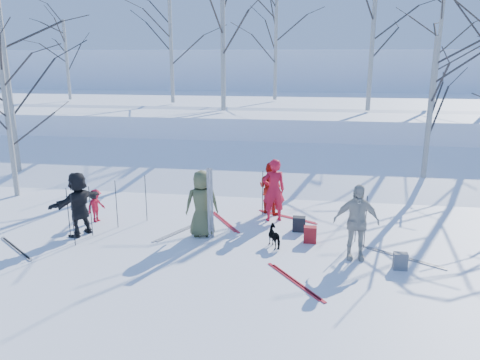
% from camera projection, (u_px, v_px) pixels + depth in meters
% --- Properties ---
extents(ground, '(120.00, 120.00, 0.00)m').
position_uv_depth(ground, '(231.00, 246.00, 11.64)').
color(ground, white).
rests_on(ground, ground).
extents(snow_ramp, '(70.00, 9.49, 4.12)m').
position_uv_depth(snow_ramp, '(261.00, 173.00, 18.29)').
color(snow_ramp, white).
rests_on(snow_ramp, ground).
extents(snow_plateau, '(70.00, 18.00, 2.20)m').
position_uv_depth(snow_plateau, '(279.00, 118.00, 27.63)').
color(snow_plateau, white).
rests_on(snow_plateau, ground).
extents(far_hill, '(90.00, 30.00, 6.00)m').
position_uv_depth(far_hill, '(293.00, 82.00, 47.44)').
color(far_hill, white).
rests_on(far_hill, ground).
extents(skier_olive_center, '(0.97, 0.75, 1.76)m').
position_uv_depth(skier_olive_center, '(202.00, 204.00, 12.09)').
color(skier_olive_center, '#4C5231').
rests_on(skier_olive_center, ground).
extents(skier_red_north, '(0.76, 0.61, 1.80)m').
position_uv_depth(skier_red_north, '(274.00, 190.00, 13.21)').
color(skier_red_north, red).
rests_on(skier_red_north, ground).
extents(skier_redor_behind, '(0.94, 0.88, 1.55)m').
position_uv_depth(skier_redor_behind, '(270.00, 188.00, 13.91)').
color(skier_redor_behind, red).
rests_on(skier_redor_behind, ground).
extents(skier_red_seated, '(0.54, 0.69, 0.95)m').
position_uv_depth(skier_red_seated, '(96.00, 206.00, 13.23)').
color(skier_red_seated, red).
rests_on(skier_red_seated, ground).
extents(skier_cream_east, '(1.07, 0.50, 1.79)m').
position_uv_depth(skier_cream_east, '(356.00, 222.00, 10.71)').
color(skier_cream_east, beige).
rests_on(skier_cream_east, ground).
extents(skier_grey_west, '(1.10, 1.65, 1.71)m').
position_uv_depth(skier_grey_west, '(79.00, 204.00, 12.15)').
color(skier_grey_west, black).
rests_on(skier_grey_west, ground).
extents(dog, '(0.59, 0.69, 0.54)m').
position_uv_depth(dog, '(276.00, 236.00, 11.53)').
color(dog, black).
rests_on(dog, ground).
extents(upright_ski_left, '(0.09, 0.16, 1.90)m').
position_uv_depth(upright_ski_left, '(209.00, 204.00, 11.83)').
color(upright_ski_left, silver).
rests_on(upright_ski_left, ground).
extents(upright_ski_right, '(0.10, 0.23, 1.89)m').
position_uv_depth(upright_ski_right, '(212.00, 204.00, 11.84)').
color(upright_ski_right, silver).
rests_on(upright_ski_right, ground).
extents(ski_pair_a, '(1.90, 2.08, 0.02)m').
position_uv_depth(ski_pair_a, '(403.00, 257.00, 10.94)').
color(ski_pair_a, silver).
rests_on(ski_pair_a, ground).
extents(ski_pair_b, '(2.02, 2.09, 0.02)m').
position_uv_depth(ski_pair_b, '(295.00, 281.00, 9.77)').
color(ski_pair_b, red).
rests_on(ski_pair_b, ground).
extents(ski_pair_c, '(1.74, 2.06, 0.02)m').
position_uv_depth(ski_pair_c, '(180.00, 231.00, 12.59)').
color(ski_pair_c, silver).
rests_on(ski_pair_c, ground).
extents(ski_pair_d, '(2.04, 2.09, 0.02)m').
position_uv_depth(ski_pair_d, '(16.00, 248.00, 11.46)').
color(ski_pair_d, silver).
rests_on(ski_pair_d, ground).
extents(ski_pair_e, '(1.77, 2.07, 0.02)m').
position_uv_depth(ski_pair_e, '(287.00, 217.00, 13.70)').
color(ski_pair_e, red).
rests_on(ski_pair_e, ground).
extents(ski_pair_f, '(1.92, 2.08, 0.02)m').
position_uv_depth(ski_pair_f, '(224.00, 221.00, 13.33)').
color(ski_pair_f, red).
rests_on(ski_pair_f, ground).
extents(ski_pole_a, '(0.02, 0.02, 1.34)m').
position_uv_depth(ski_pole_a, '(73.00, 220.00, 11.49)').
color(ski_pole_a, black).
rests_on(ski_pole_a, ground).
extents(ski_pole_b, '(0.02, 0.02, 1.34)m').
position_uv_depth(ski_pole_b, '(91.00, 211.00, 12.13)').
color(ski_pole_b, black).
rests_on(ski_pole_b, ground).
extents(ski_pole_c, '(0.02, 0.02, 1.34)m').
position_uv_depth(ski_pole_c, '(116.00, 204.00, 12.72)').
color(ski_pole_c, black).
rests_on(ski_pole_c, ground).
extents(ski_pole_d, '(0.02, 0.02, 1.34)m').
position_uv_depth(ski_pole_d, '(366.00, 222.00, 11.34)').
color(ski_pole_d, black).
rests_on(ski_pole_d, ground).
extents(ski_pole_e, '(0.02, 0.02, 1.34)m').
position_uv_depth(ski_pole_e, '(146.00, 198.00, 13.26)').
color(ski_pole_e, black).
rests_on(ski_pole_e, ground).
extents(ski_pole_f, '(0.02, 0.02, 1.34)m').
position_uv_depth(ski_pole_f, '(274.00, 193.00, 13.76)').
color(ski_pole_f, black).
rests_on(ski_pole_f, ground).
extents(ski_pole_g, '(0.02, 0.02, 1.34)m').
position_uv_depth(ski_pole_g, '(68.00, 213.00, 11.99)').
color(ski_pole_g, black).
rests_on(ski_pole_g, ground).
extents(ski_pole_h, '(0.02, 0.02, 1.34)m').
position_uv_depth(ski_pole_h, '(263.00, 193.00, 13.74)').
color(ski_pole_h, black).
rests_on(ski_pole_h, ground).
extents(ski_pole_i, '(0.02, 0.02, 1.34)m').
position_uv_depth(ski_pole_i, '(356.00, 217.00, 11.73)').
color(ski_pole_i, black).
rests_on(ski_pole_i, ground).
extents(backpack_red, '(0.32, 0.22, 0.42)m').
position_uv_depth(backpack_red, '(310.00, 235.00, 11.80)').
color(backpack_red, maroon).
rests_on(backpack_red, ground).
extents(backpack_grey, '(0.30, 0.20, 0.38)m').
position_uv_depth(backpack_grey, '(400.00, 261.00, 10.32)').
color(backpack_grey, '#5B5D63').
rests_on(backpack_grey, ground).
extents(backpack_dark, '(0.34, 0.24, 0.40)m').
position_uv_depth(backpack_dark, '(299.00, 224.00, 12.57)').
color(backpack_dark, black).
rests_on(backpack_dark, ground).
extents(birch_plateau_a, '(5.46, 5.46, 6.95)m').
position_uv_depth(birch_plateau_a, '(223.00, 29.00, 20.13)').
color(birch_plateau_a, silver).
rests_on(birch_plateau_a, snow_plateau).
extents(birch_plateau_b, '(4.03, 4.03, 4.89)m').
position_uv_depth(birch_plateau_b, '(438.00, 54.00, 21.69)').
color(birch_plateau_b, silver).
rests_on(birch_plateau_b, snow_plateau).
extents(birch_plateau_c, '(4.57, 4.57, 5.68)m').
position_uv_depth(birch_plateau_c, '(276.00, 47.00, 25.45)').
color(birch_plateau_c, silver).
rests_on(birch_plateau_c, snow_plateau).
extents(birch_plateau_d, '(4.45, 4.45, 5.50)m').
position_uv_depth(birch_plateau_d, '(171.00, 48.00, 23.87)').
color(birch_plateau_d, silver).
rests_on(birch_plateau_d, snow_plateau).
extents(birch_plateau_f, '(5.09, 5.09, 6.42)m').
position_uv_depth(birch_plateau_f, '(373.00, 36.00, 20.20)').
color(birch_plateau_f, silver).
rests_on(birch_plateau_f, snow_plateau).
extents(birch_plateau_g, '(3.59, 3.59, 4.27)m').
position_uv_depth(birch_plateau_g, '(67.00, 60.00, 25.77)').
color(birch_plateau_g, silver).
rests_on(birch_plateau_g, snow_plateau).
extents(birch_edge_a, '(3.98, 3.98, 4.82)m').
position_uv_depth(birch_edge_a, '(8.00, 125.00, 15.22)').
color(birch_edge_a, silver).
rests_on(birch_edge_a, ground).
extents(birch_edge_d, '(5.38, 5.38, 6.83)m').
position_uv_depth(birch_edge_d, '(9.00, 89.00, 17.02)').
color(birch_edge_d, silver).
rests_on(birch_edge_d, ground).
extents(birch_edge_e, '(4.24, 4.24, 5.20)m').
position_uv_depth(birch_edge_e, '(429.00, 117.00, 15.68)').
color(birch_edge_e, silver).
rests_on(birch_edge_e, ground).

